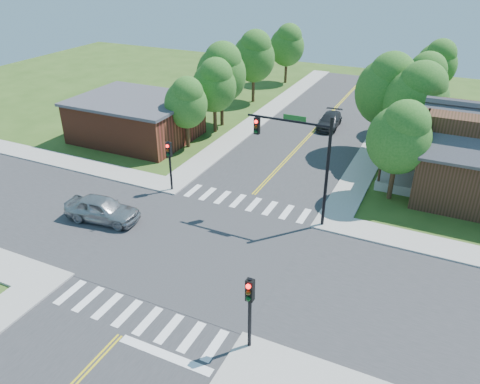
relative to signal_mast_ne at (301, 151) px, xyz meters
The scene contains 25 objects.
ground 8.37m from the signal_mast_ne, 125.00° to the right, with size 100.00×100.00×0.00m, color #2E4B17.
road_ns 8.36m from the signal_mast_ne, 125.00° to the right, with size 10.00×90.00×0.04m, color #2D2D30.
road_ew 8.36m from the signal_mast_ne, 125.00° to the right, with size 90.00×10.00×0.04m, color #2D2D30.
intersection_patch 8.37m from the signal_mast_ne, 125.00° to the right, with size 10.20×10.20×0.06m, color #2D2D30.
sidewalk_nw 22.73m from the signal_mast_ne, 152.60° to the left, with size 40.00×40.00×0.14m.
crosswalk_north 6.23m from the signal_mast_ne, behind, with size 8.85×2.00×0.01m.
crosswalk_south 13.32m from the signal_mast_ne, 108.36° to the right, with size 8.85×2.00×0.01m.
centerline 8.34m from the signal_mast_ne, 125.00° to the right, with size 0.30×90.00×0.01m.
stop_bar 14.12m from the signal_mast_ne, 96.11° to the right, with size 4.60×0.45×0.09m, color white.
signal_mast_ne is the anchor object (origin of this frame).
signal_pole_se 11.55m from the signal_mast_ne, 81.44° to the right, with size 0.34×0.42×3.80m.
signal_pole_nw 9.76m from the signal_mast_ne, behind, with size 0.34×0.42×3.80m.
building_nw 19.87m from the signal_mast_ne, 157.21° to the left, with size 10.40×8.40×3.73m.
tree_e_a 7.45m from the signal_mast_ne, 48.13° to the left, with size 4.22×4.01×7.17m.
tree_e_b 13.23m from the signal_mast_ne, 67.27° to the left, with size 4.91×4.66×8.35m.
tree_e_c 20.50m from the signal_mast_ne, 76.44° to the left, with size 4.47×4.25×7.60m.
tree_e_d 29.93m from the signal_mast_ne, 79.94° to the left, with size 4.26×4.05×7.24m.
tree_w_a 14.86m from the signal_mast_ne, 148.80° to the left, with size 3.71×3.52×6.30m.
tree_w_b 18.82m from the signal_mast_ne, 131.95° to the left, with size 4.77×4.53×8.11m.
tree_w_c 25.91m from the signal_mast_ne, 120.04° to the left, with size 4.68×4.45×7.96m.
tree_w_d 34.22m from the signal_mast_ne, 111.55° to the left, with size 4.35×4.13×7.39m.
tree_house 14.06m from the signal_mast_ne, 79.26° to the left, with size 5.01×4.76×8.51m.
tree_bldg 17.26m from the signal_mast_ne, 135.58° to the left, with size 4.14×3.94×7.05m.
car_silver 13.11m from the signal_mast_ne, 154.34° to the right, with size 5.06×2.54×1.65m, color #9CA0A3.
car_dgrey 18.48m from the signal_mast_ne, 99.17° to the left, with size 2.16×4.70×1.33m, color #27282B.
Camera 1 is at (11.67, -19.40, 15.77)m, focal length 35.00 mm.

